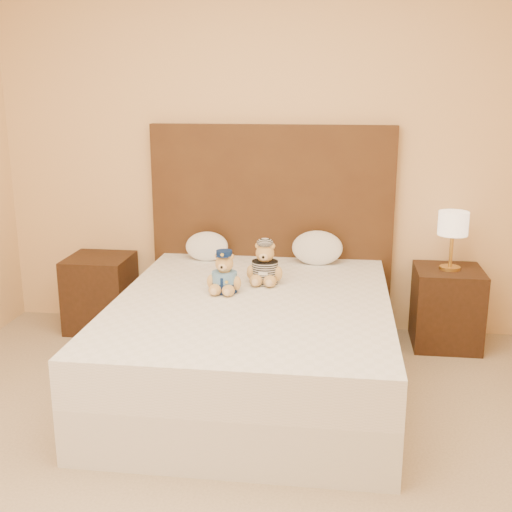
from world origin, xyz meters
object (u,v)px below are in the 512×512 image
Objects in this scene: nightstand_right at (447,307)px; teddy_police at (224,272)px; bed at (253,342)px; teddy_prisoner at (265,263)px; pillow_left at (207,245)px; pillow_right at (317,246)px; lamp at (453,226)px; nightstand_left at (101,293)px.

teddy_police is at bearing -153.99° from nightstand_right.
nightstand_right is at bearing 32.62° from bed.
teddy_prisoner reaches higher than teddy_police.
teddy_prisoner is 0.87× the size of pillow_left.
teddy_police is 0.31m from teddy_prisoner.
teddy_police is (-0.18, 0.10, 0.40)m from bed.
nightstand_right is (1.25, 0.80, -0.00)m from bed.
pillow_left reaches higher than nightstand_right.
teddy_prisoner is 0.60m from pillow_right.
teddy_prisoner is at bearing -158.30° from nightstand_right.
nightstand_right is at bearing 0.00° from lamp.
lamp is at bearing 23.91° from teddy_prisoner.
teddy_prisoner is at bearing 83.55° from bed.
teddy_prisoner is (-1.21, -0.48, 0.41)m from nightstand_right.
pillow_left is (-1.69, 0.03, -0.19)m from lamp.
lamp reaches higher than pillow_right.
nightstand_right is 0.99m from pillow_right.
teddy_prisoner is (1.29, -0.48, 0.41)m from nightstand_left.
nightstand_left is at bearing 150.65° from teddy_police.
teddy_prisoner reaches higher than nightstand_left.
bed is 1.48m from nightstand_left.
nightstand_right is at bearing -1.01° from pillow_left.
nightstand_left is 2.04× the size of teddy_prisoner.
lamp is 1.13× the size of pillow_right.
lamp is 1.49× the size of teddy_prisoner.
teddy_prisoner is (0.04, 0.32, 0.41)m from bed.
pillow_right is at bearing 178.10° from nightstand_right.
teddy_prisoner is 0.70m from pillow_left.
pillow_left is (-0.48, 0.51, -0.03)m from teddy_prisoner.
teddy_police is 0.78m from pillow_left.
nightstand_left is 1.78× the size of pillow_left.
teddy_prisoner is at bearing -121.03° from pillow_right.
teddy_prisoner reaches higher than nightstand_right.
pillow_right is at bearing 178.10° from lamp.
teddy_prisoner is 0.76× the size of pillow_right.
teddy_police reaches higher than pillow_left.
teddy_police reaches higher than nightstand_left.
nightstand_left is 2.56m from lamp.
lamp is (1.25, 0.80, 0.57)m from bed.
pillow_left is at bearing 118.18° from bed.
bed is 5.00× the size of lamp.
pillow_right reaches higher than pillow_left.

